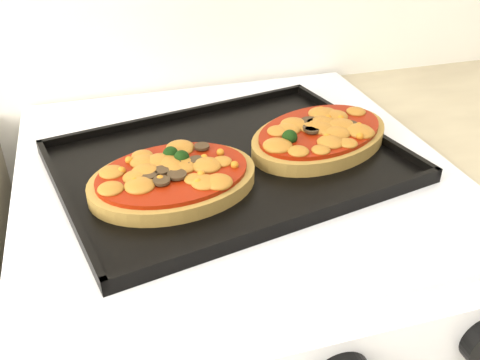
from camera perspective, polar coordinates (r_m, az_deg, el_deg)
name	(u,v)px	position (r m, az deg, el deg)	size (l,w,h in m)	color
baking_tray	(230,160)	(0.74, -1.11, 2.10)	(0.45, 0.33, 0.02)	black
pizza_left	(173,177)	(0.68, -7.15, 0.35)	(0.22, 0.16, 0.03)	#A67F39
pizza_right	(320,134)	(0.78, 8.49, 4.88)	(0.23, 0.15, 0.03)	#A67F39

